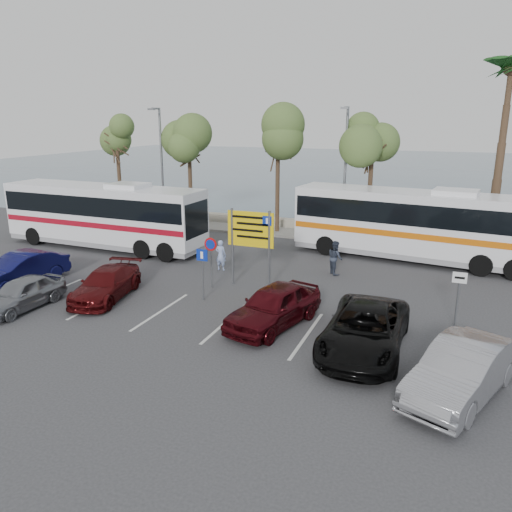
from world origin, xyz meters
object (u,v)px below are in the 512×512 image
at_px(street_lamp_right, 345,167).
at_px(car_maroon, 106,284).
at_px(direction_sign, 251,235).
at_px(coach_bus_right, 414,227).
at_px(suv_black, 365,329).
at_px(pedestrian_far, 335,258).
at_px(street_lamp_left, 161,161).
at_px(car_silver_b, 462,370).
at_px(car_red, 274,306).
at_px(coach_bus_left, 104,217).
at_px(car_silver_a, 22,293).
at_px(car_blue, 20,270).
at_px(pedestrian_near, 221,255).

height_order(street_lamp_right, car_maroon, street_lamp_right).
relative_size(direction_sign, coach_bus_right, 0.28).
bearing_deg(suv_black, pedestrian_far, 109.14).
distance_m(street_lamp_left, car_silver_b, 26.42).
bearing_deg(suv_black, car_red, 166.15).
distance_m(coach_bus_right, pedestrian_far, 5.30).
relative_size(street_lamp_right, direction_sign, 2.23).
bearing_deg(car_maroon, coach_bus_left, 116.89).
bearing_deg(street_lamp_right, car_silver_a, -120.50).
bearing_deg(coach_bus_left, suv_black, -25.82).
bearing_deg(car_blue, car_red, 7.06).
bearing_deg(coach_bus_right, car_red, -109.76).
distance_m(direction_sign, coach_bus_right, 9.79).
bearing_deg(car_blue, street_lamp_left, 101.57).
bearing_deg(coach_bus_right, coach_bus_left, -167.42).
bearing_deg(suv_black, car_silver_b, -31.97).
xyz_separation_m(car_red, pedestrian_near, (-4.87, 5.64, 0.01)).
bearing_deg(street_lamp_right, direction_sign, -100.94).
height_order(direction_sign, suv_black, direction_sign).
bearing_deg(car_maroon, car_silver_a, -147.72).
bearing_deg(car_silver_b, car_red, 179.11).
distance_m(car_red, pedestrian_near, 7.45).
bearing_deg(car_silver_a, coach_bus_right, 44.40).
distance_m(coach_bus_left, car_blue, 7.31).
xyz_separation_m(coach_bus_right, car_red, (-4.00, -11.14, -1.07)).
xyz_separation_m(car_blue, car_red, (12.50, -0.10, 0.04)).
bearing_deg(coach_bus_right, pedestrian_near, -148.21).
bearing_deg(car_silver_b, car_blue, -166.78).
xyz_separation_m(direction_sign, car_silver_b, (9.00, -6.52, -1.65)).
height_order(street_lamp_right, coach_bus_right, street_lamp_right).
bearing_deg(car_silver_a, car_maroon, 44.49).
distance_m(suv_black, car_silver_b, 3.52).
xyz_separation_m(car_silver_a, pedestrian_near, (5.23, 7.78, 0.14)).
distance_m(street_lamp_right, coach_bus_right, 6.08).
height_order(street_lamp_right, coach_bus_left, street_lamp_right).
bearing_deg(car_blue, coach_bus_right, 41.29).
xyz_separation_m(street_lamp_right, car_blue, (-12.00, -14.06, -3.85)).
bearing_deg(coach_bus_right, street_lamp_left, 170.21).
relative_size(car_silver_a, car_red, 0.83).
relative_size(street_lamp_right, car_silver_a, 2.10).
height_order(car_red, pedestrian_far, pedestrian_far).
distance_m(coach_bus_left, car_red, 15.19).
bearing_deg(direction_sign, car_maroon, -144.55).
bearing_deg(street_lamp_left, pedestrian_near, -44.64).
bearing_deg(street_lamp_right, car_red, -87.98).
xyz_separation_m(coach_bus_right, pedestrian_near, (-8.87, -5.50, -1.07)).
distance_m(street_lamp_left, pedestrian_far, 16.26).
distance_m(car_silver_b, pedestrian_far, 11.42).
distance_m(coach_bus_left, pedestrian_far, 13.99).
distance_m(car_silver_a, car_maroon, 3.30).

